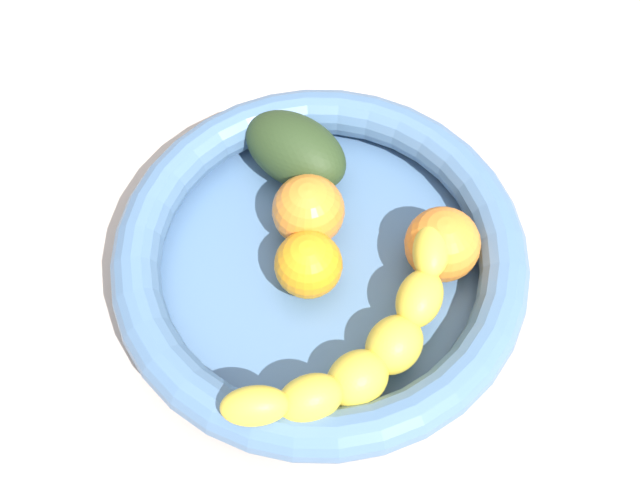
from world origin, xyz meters
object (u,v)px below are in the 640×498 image
at_px(fruit_bowl, 320,260).
at_px(orange_mid_left, 442,244).
at_px(orange_mid_right, 308,265).
at_px(avocado_dark, 296,150).
at_px(orange_front, 308,211).
at_px(banana_draped_left, 367,348).

xyz_separation_m(fruit_bowl, orange_mid_left, (-0.02, 0.09, 0.02)).
xyz_separation_m(orange_mid_right, avocado_dark, (-0.11, -0.02, 0.00)).
bearing_deg(orange_mid_left, avocado_dark, -122.01).
xyz_separation_m(orange_front, orange_mid_right, (0.05, 0.01, -0.00)).
bearing_deg(banana_draped_left, orange_front, -153.69).
distance_m(orange_mid_left, orange_mid_right, 0.11).
distance_m(orange_mid_right, avocado_dark, 0.11).
height_order(orange_front, orange_mid_left, same).
distance_m(orange_mid_left, avocado_dark, 0.15).
height_order(banana_draped_left, orange_front, same).
height_order(banana_draped_left, avocado_dark, banana_draped_left).
bearing_deg(orange_mid_right, orange_front, -172.98).
relative_size(banana_draped_left, avocado_dark, 1.90).
distance_m(fruit_bowl, orange_mid_right, 0.02).
relative_size(banana_draped_left, orange_mid_right, 3.36).
height_order(fruit_bowl, banana_draped_left, banana_draped_left).
bearing_deg(avocado_dark, orange_mid_left, 57.99).
bearing_deg(avocado_dark, fruit_bowl, 18.59).
xyz_separation_m(banana_draped_left, orange_mid_right, (-0.07, -0.05, -0.01)).
bearing_deg(fruit_bowl, orange_mid_left, 99.24).
height_order(fruit_bowl, orange_mid_left, orange_mid_left).
relative_size(orange_front, avocado_dark, 0.62).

